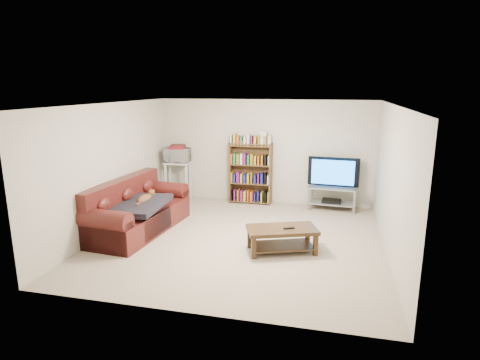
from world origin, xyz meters
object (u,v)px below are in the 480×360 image
(bookshelf, at_px, (251,173))
(tv_stand, at_px, (332,194))
(sofa, at_px, (135,213))
(coffee_table, at_px, (282,235))

(bookshelf, bearing_deg, tv_stand, -3.20)
(sofa, distance_m, coffee_table, 2.87)
(sofa, relative_size, coffee_table, 1.88)
(sofa, distance_m, tv_stand, 4.26)
(coffee_table, relative_size, tv_stand, 1.18)
(coffee_table, height_order, bookshelf, bookshelf)
(sofa, height_order, bookshelf, bookshelf)
(sofa, relative_size, tv_stand, 2.23)
(sofa, bearing_deg, tv_stand, 36.85)
(bookshelf, bearing_deg, coffee_table, -68.20)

